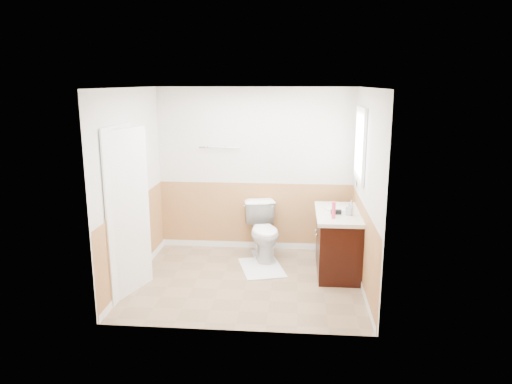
# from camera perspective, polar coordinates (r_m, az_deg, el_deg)

# --- Properties ---
(floor) EXTENTS (3.00, 3.00, 0.00)m
(floor) POSITION_cam_1_polar(r_m,az_deg,el_deg) (6.40, -1.10, -10.58)
(floor) COLOR #8C7051
(floor) RESTS_ON ground
(ceiling) EXTENTS (3.00, 3.00, 0.00)m
(ceiling) POSITION_cam_1_polar(r_m,az_deg,el_deg) (5.86, -1.21, 12.42)
(ceiling) COLOR white
(ceiling) RESTS_ON floor
(wall_back) EXTENTS (3.00, 0.00, 3.00)m
(wall_back) POSITION_cam_1_polar(r_m,az_deg,el_deg) (7.27, -0.07, 2.65)
(wall_back) COLOR silver
(wall_back) RESTS_ON floor
(wall_front) EXTENTS (3.00, 0.00, 3.00)m
(wall_front) POSITION_cam_1_polar(r_m,az_deg,el_deg) (4.76, -2.81, -3.01)
(wall_front) COLOR silver
(wall_front) RESTS_ON floor
(wall_left) EXTENTS (0.00, 3.00, 3.00)m
(wall_left) POSITION_cam_1_polar(r_m,az_deg,el_deg) (6.34, -14.76, 0.65)
(wall_left) COLOR silver
(wall_left) RESTS_ON floor
(wall_right) EXTENTS (0.00, 3.00, 3.00)m
(wall_right) POSITION_cam_1_polar(r_m,az_deg,el_deg) (6.04, 13.15, 0.13)
(wall_right) COLOR silver
(wall_right) RESTS_ON floor
(wainscot_back) EXTENTS (3.00, 0.00, 3.00)m
(wainscot_back) POSITION_cam_1_polar(r_m,az_deg,el_deg) (7.43, -0.08, -3.07)
(wainscot_back) COLOR tan
(wainscot_back) RESTS_ON floor
(wainscot_front) EXTENTS (3.00, 0.00, 3.00)m
(wainscot_front) POSITION_cam_1_polar(r_m,az_deg,el_deg) (5.03, -2.69, -11.22)
(wainscot_front) COLOR tan
(wainscot_front) RESTS_ON floor
(wainscot_left) EXTENTS (0.00, 2.60, 2.60)m
(wainscot_left) POSITION_cam_1_polar(r_m,az_deg,el_deg) (6.53, -14.28, -5.79)
(wainscot_left) COLOR tan
(wainscot_left) RESTS_ON floor
(wainscot_right) EXTENTS (0.00, 2.60, 2.60)m
(wainscot_right) POSITION_cam_1_polar(r_m,az_deg,el_deg) (6.24, 12.68, -6.59)
(wainscot_right) COLOR tan
(wainscot_right) RESTS_ON floor
(toilet) EXTENTS (0.66, 0.90, 0.82)m
(toilet) POSITION_cam_1_polar(r_m,az_deg,el_deg) (7.03, 0.95, -4.77)
(toilet) COLOR white
(toilet) RESTS_ON floor
(bath_mat) EXTENTS (0.75, 0.92, 0.02)m
(bath_mat) POSITION_cam_1_polar(r_m,az_deg,el_deg) (6.77, 0.69, -9.10)
(bath_mat) COLOR silver
(bath_mat) RESTS_ON floor
(vanity_cabinet) EXTENTS (0.55, 1.10, 0.80)m
(vanity_cabinet) POSITION_cam_1_polar(r_m,az_deg,el_deg) (6.65, 9.79, -6.14)
(vanity_cabinet) COLOR black
(vanity_cabinet) RESTS_ON floor
(vanity_knob_left) EXTENTS (0.03, 0.03, 0.03)m
(vanity_knob_left) POSITION_cam_1_polar(r_m,az_deg,el_deg) (6.49, 7.27, -5.15)
(vanity_knob_left) COLOR silver
(vanity_knob_left) RESTS_ON vanity_cabinet
(vanity_knob_right) EXTENTS (0.03, 0.03, 0.03)m
(vanity_knob_right) POSITION_cam_1_polar(r_m,az_deg,el_deg) (6.68, 7.20, -4.62)
(vanity_knob_right) COLOR silver
(vanity_knob_right) RESTS_ON vanity_cabinet
(countertop) EXTENTS (0.60, 1.15, 0.05)m
(countertop) POSITION_cam_1_polar(r_m,az_deg,el_deg) (6.52, 9.85, -2.61)
(countertop) COLOR beige
(countertop) RESTS_ON vanity_cabinet
(sink_basin) EXTENTS (0.36, 0.36, 0.02)m
(sink_basin) POSITION_cam_1_polar(r_m,az_deg,el_deg) (6.66, 9.84, -1.98)
(sink_basin) COLOR silver
(sink_basin) RESTS_ON countertop
(faucet) EXTENTS (0.02, 0.02, 0.14)m
(faucet) POSITION_cam_1_polar(r_m,az_deg,el_deg) (6.66, 11.41, -1.50)
(faucet) COLOR #B9B9C0
(faucet) RESTS_ON countertop
(lotion_bottle) EXTENTS (0.05, 0.05, 0.22)m
(lotion_bottle) POSITION_cam_1_polar(r_m,az_deg,el_deg) (6.18, 9.30, -2.17)
(lotion_bottle) COLOR #F23E68
(lotion_bottle) RESTS_ON countertop
(soap_dispenser) EXTENTS (0.10, 0.10, 0.17)m
(soap_dispenser) POSITION_cam_1_polar(r_m,az_deg,el_deg) (6.38, 11.15, -2.00)
(soap_dispenser) COLOR #9A9FAD
(soap_dispenser) RESTS_ON countertop
(hair_dryer_body) EXTENTS (0.14, 0.07, 0.07)m
(hair_dryer_body) POSITION_cam_1_polar(r_m,az_deg,el_deg) (6.40, 9.59, -2.36)
(hair_dryer_body) COLOR black
(hair_dryer_body) RESTS_ON countertop
(hair_dryer_handle) EXTENTS (0.03, 0.03, 0.07)m
(hair_dryer_handle) POSITION_cam_1_polar(r_m,az_deg,el_deg) (6.39, 9.32, -2.63)
(hair_dryer_handle) COLOR black
(hair_dryer_handle) RESTS_ON countertop
(mirror_panel) EXTENTS (0.02, 0.35, 0.90)m
(mirror_panel) POSITION_cam_1_polar(r_m,az_deg,el_deg) (7.05, 11.85, 4.51)
(mirror_panel) COLOR silver
(mirror_panel) RESTS_ON wall_right
(window_frame) EXTENTS (0.04, 0.80, 1.00)m
(window_frame) POSITION_cam_1_polar(r_m,az_deg,el_deg) (6.52, 12.40, 5.58)
(window_frame) COLOR white
(window_frame) RESTS_ON wall_right
(window_glass) EXTENTS (0.01, 0.70, 0.90)m
(window_glass) POSITION_cam_1_polar(r_m,az_deg,el_deg) (6.52, 12.54, 5.57)
(window_glass) COLOR white
(window_glass) RESTS_ON wall_right
(door) EXTENTS (0.29, 0.78, 2.04)m
(door) POSITION_cam_1_polar(r_m,az_deg,el_deg) (5.95, -15.16, -2.46)
(door) COLOR white
(door) RESTS_ON wall_left
(door_frame) EXTENTS (0.02, 0.92, 2.10)m
(door_frame) POSITION_cam_1_polar(r_m,az_deg,el_deg) (5.97, -15.85, -2.34)
(door_frame) COLOR white
(door_frame) RESTS_ON wall_left
(door_knob) EXTENTS (0.06, 0.06, 0.06)m
(door_knob) POSITION_cam_1_polar(r_m,az_deg,el_deg) (6.25, -13.59, -2.30)
(door_knob) COLOR silver
(door_knob) RESTS_ON door
(towel_bar) EXTENTS (0.62, 0.02, 0.02)m
(towel_bar) POSITION_cam_1_polar(r_m,az_deg,el_deg) (7.24, -4.47, 5.36)
(towel_bar) COLOR silver
(towel_bar) RESTS_ON wall_back
(tp_holder_bar) EXTENTS (0.14, 0.02, 0.02)m
(tp_holder_bar) POSITION_cam_1_polar(r_m,az_deg,el_deg) (7.33, -0.90, -1.67)
(tp_holder_bar) COLOR silver
(tp_holder_bar) RESTS_ON wall_back
(tp_roll) EXTENTS (0.10, 0.11, 0.11)m
(tp_roll) POSITION_cam_1_polar(r_m,az_deg,el_deg) (7.33, -0.90, -1.67)
(tp_roll) COLOR white
(tp_roll) RESTS_ON tp_holder_bar
(tp_sheet) EXTENTS (0.10, 0.01, 0.16)m
(tp_sheet) POSITION_cam_1_polar(r_m,az_deg,el_deg) (7.36, -0.90, -2.50)
(tp_sheet) COLOR white
(tp_sheet) RESTS_ON tp_roll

